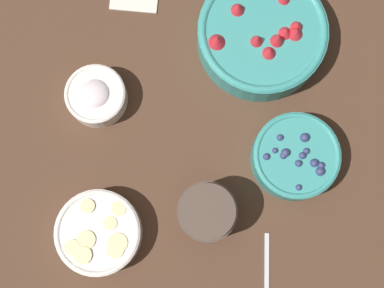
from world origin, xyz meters
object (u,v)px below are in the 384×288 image
Objects in this scene: bowl_bananas at (99,233)px; bowl_strawberries at (262,34)px; bowl_blueberries at (295,157)px; jar_chocolate at (207,212)px; bowl_cream at (96,96)px.

bowl_strawberries is at bearing -9.42° from bowl_bananas.
jar_chocolate is (-0.16, 0.09, 0.01)m from bowl_blueberries.
bowl_bananas is 0.19m from jar_chocolate.
bowl_strawberries reaches higher than bowl_cream.
bowl_strawberries is at bearing 12.07° from jar_chocolate.
bowl_blueberries is 1.40× the size of bowl_cream.
bowl_cream reaches higher than bowl_bananas.
bowl_bananas is 1.46× the size of jar_chocolate.
bowl_blueberries is at bearing -136.59° from bowl_strawberries.
jar_chocolate is (-0.08, -0.27, 0.01)m from bowl_cream.
bowl_blueberries is (-0.17, -0.16, -0.01)m from bowl_strawberries.
bowl_strawberries is 1.59× the size of bowl_bananas.
bowl_bananas is (-0.28, 0.23, -0.00)m from bowl_blueberries.
bowl_blueberries is 1.03× the size of bowl_bananas.
jar_chocolate reaches higher than bowl_cream.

